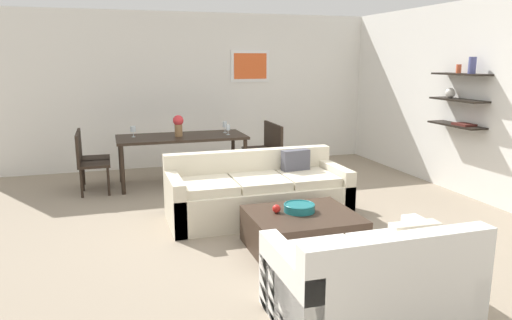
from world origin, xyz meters
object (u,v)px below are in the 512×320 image
Objects in this scene: dining_chair_right_near at (270,149)px; dining_chair_left_far at (88,154)px; wine_glass_right_near at (228,128)px; loveseat_white at (371,282)px; wine_glass_left_far at (133,129)px; dining_table at (182,140)px; centerpiece_vase at (178,124)px; decorative_bowl at (299,207)px; coffee_table at (302,231)px; dining_chair_left_near at (87,160)px; wine_glass_right_far at (225,125)px; sofa_beige at (258,194)px; dining_chair_right_far at (263,145)px; apple_on_coffee_table at (277,209)px.

dining_chair_right_near is 2.78m from dining_chair_left_far.
loveseat_white is at bearing -89.93° from wine_glass_right_near.
wine_glass_left_far reaches higher than dining_chair_right_near.
centerpiece_vase reaches higher than dining_table.
wine_glass_left_far is (-1.42, 4.47, 0.57)m from loveseat_white.
decorative_bowl is at bearing -74.71° from centerpiece_vase.
dining_chair_right_near is at bearing 80.98° from loveseat_white.
coffee_table is 1.21× the size of dining_chair_left_near.
dining_chair_left_far is at bearing 172.59° from wine_glass_left_far.
dining_table is 2.21× the size of dining_chair_left_near.
wine_glass_right_far is at bearing 0.00° from wine_glass_left_far.
wine_glass_right_near is at bearing 87.23° from sofa_beige.
dining_chair_right_far is (0.75, 2.09, 0.21)m from sofa_beige.
wine_glass_left_far is (-1.42, 0.21, 0.01)m from wine_glass_right_near.
dining_table is 0.26m from centerpiece_vase.
dining_chair_left_near is 5.39× the size of wine_glass_left_far.
dining_chair_left_near is 1.41m from centerpiece_vase.
sofa_beige is 2.48m from wine_glass_left_far.
dining_table is 2.21× the size of dining_chair_right_near.
dining_chair_right_near is 0.39m from dining_chair_right_far.
coffee_table is 1.21× the size of dining_chair_left_far.
dining_chair_left_near is at bearing -172.02° from dining_table.
dining_chair_right_far is at bearing 78.47° from decorative_bowl.
apple_on_coffee_table is 0.27× the size of centerpiece_vase.
sofa_beige is 1.52× the size of loveseat_white.
dining_chair_left_near is at bearing -155.86° from wine_glass_left_far.
dining_chair_right_near is (1.38, -0.19, -0.18)m from dining_table.
sofa_beige is at bearing -46.31° from dining_chair_left_far.
apple_on_coffee_table is at bearing -94.19° from wine_glass_right_near.
dining_chair_left_far reaches higher than dining_table.
centerpiece_vase is at bearing -9.70° from dining_chair_left_far.
decorative_bowl is 0.24m from apple_on_coffee_table.
decorative_bowl is 2.80m from dining_chair_right_near.
sofa_beige is at bearing -40.50° from dining_chair_left_near.
dining_chair_left_near is at bearing 139.50° from sofa_beige.
wine_glass_right_near is at bearing 172.59° from dining_chair_right_near.
dining_chair_left_far is 0.39m from dining_chair_left_near.
apple_on_coffee_table is 0.10× the size of dining_chair_right_near.
coffee_table is 2.96m from wine_glass_right_near.
centerpiece_vase reaches higher than decorative_bowl.
loveseat_white is 1.61× the size of dining_chair_left_near.
wine_glass_right_far is at bearing 87.52° from sofa_beige.
wine_glass_left_far is 0.51× the size of centerpiece_vase.
dining_chair_left_far is (-2.00, 2.09, 0.21)m from sofa_beige.
dining_table is 1.40m from dining_chair_left_far.
dining_chair_right_far is 2.75m from dining_chair_left_far.
loveseat_white is at bearing -72.34° from wine_glass_left_far.
dining_table is 0.74m from wine_glass_left_far.
dining_chair_left_far is 0.76m from wine_glass_left_far.
coffee_table is 0.35m from apple_on_coffee_table.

